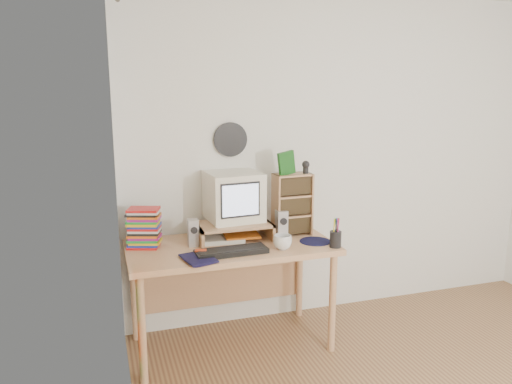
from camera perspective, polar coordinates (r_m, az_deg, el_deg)
back_wall at (r=4.03m, az=9.92°, el=3.83°), size 3.50×0.00×3.50m
left_wall at (r=1.87m, az=-13.58°, el=-5.78°), size 0.00×3.50×3.50m
curtain at (r=2.36m, az=-13.42°, el=-4.59°), size 0.00×2.20×2.20m
wall_disc at (r=3.65m, az=-2.94°, el=6.01°), size 0.25×0.02×0.25m
desk at (r=3.53m, az=-3.17°, el=-7.77°), size 1.40×0.70×0.75m
monitor_riser at (r=3.51m, az=-2.57°, el=-3.98°), size 0.52×0.30×0.12m
crt_monitor at (r=3.52m, az=-2.39°, el=-0.62°), size 0.39×0.39×0.34m
speaker_left at (r=3.40m, az=-7.20°, el=-4.64°), size 0.07×0.07×0.18m
speaker_right at (r=3.56m, az=2.93°, el=-3.68°), size 0.08×0.08×0.20m
keyboard at (r=3.24m, az=-2.83°, el=-6.80°), size 0.47×0.18×0.03m
dvd_stack at (r=3.42m, az=-12.69°, el=-3.87°), size 0.24×0.20×0.29m
cd_rack at (r=3.61m, az=4.17°, el=-1.41°), size 0.27×0.15×0.45m
mug at (r=3.32m, az=3.05°, el=-5.75°), size 0.13×0.13×0.10m
diary at (r=3.11m, az=-8.10°, el=-7.63°), size 0.24×0.20×0.04m
mousepad at (r=3.51m, az=6.78°, el=-5.62°), size 0.26×0.26×0.00m
pen_cup at (r=3.39m, az=9.08°, el=-5.00°), size 0.08×0.08×0.15m
papers at (r=3.52m, az=-3.01°, el=-5.22°), size 0.29×0.23×0.04m
red_box at (r=3.23m, az=-6.32°, el=-6.91°), size 0.08×0.06×0.04m
game_box at (r=3.52m, az=3.50°, el=3.32°), size 0.13×0.06×0.16m
webcam at (r=3.58m, az=5.70°, el=2.85°), size 0.06×0.06×0.09m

